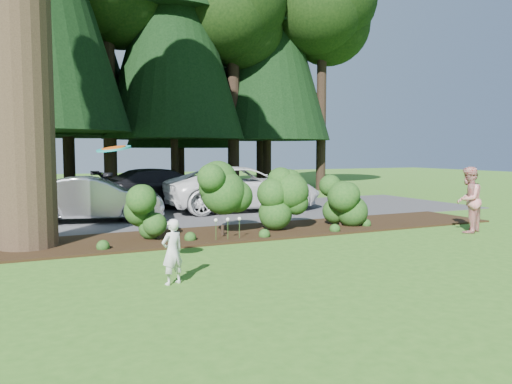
% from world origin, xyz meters
% --- Properties ---
extents(ground, '(80.00, 80.00, 0.00)m').
position_xyz_m(ground, '(0.00, 0.00, 0.00)').
color(ground, '#32661D').
rests_on(ground, ground).
extents(mulch_bed, '(16.00, 2.50, 0.05)m').
position_xyz_m(mulch_bed, '(0.00, 3.25, 0.03)').
color(mulch_bed, black).
rests_on(mulch_bed, ground).
extents(driveway, '(22.00, 6.00, 0.03)m').
position_xyz_m(driveway, '(0.00, 7.50, 0.01)').
color(driveway, '#38383A').
rests_on(driveway, ground).
extents(shrub_row, '(6.53, 1.60, 1.61)m').
position_xyz_m(shrub_row, '(0.77, 3.14, 0.81)').
color(shrub_row, '#174013').
rests_on(shrub_row, ground).
extents(lily_cluster, '(0.69, 0.09, 0.57)m').
position_xyz_m(lily_cluster, '(-0.30, 2.40, 0.50)').
color(lily_cluster, '#174013').
rests_on(lily_cluster, ground).
extents(car_silver_wagon, '(4.26, 2.21, 1.34)m').
position_xyz_m(car_silver_wagon, '(-2.76, 6.97, 0.70)').
color(car_silver_wagon, '#ADADB2').
rests_on(car_silver_wagon, driveway).
extents(car_white_suv, '(5.65, 2.75, 1.55)m').
position_xyz_m(car_white_suv, '(2.46, 7.74, 0.80)').
color(car_white_suv, silver).
rests_on(car_white_suv, driveway).
extents(car_dark_suv, '(5.20, 2.63, 1.45)m').
position_xyz_m(car_dark_suv, '(0.11, 9.80, 0.75)').
color(car_dark_suv, black).
rests_on(car_dark_suv, driveway).
extents(child, '(0.45, 0.37, 1.06)m').
position_xyz_m(child, '(-2.53, -0.76, 0.53)').
color(child, silver).
rests_on(child, ground).
extents(adult, '(1.04, 0.95, 1.73)m').
position_xyz_m(adult, '(5.87, 0.90, 0.86)').
color(adult, '#A8161A').
rests_on(adult, ground).
extents(frisbee, '(0.53, 0.53, 0.14)m').
position_xyz_m(frisbee, '(-3.37, -0.54, 2.18)').
color(frisbee, teal).
rests_on(frisbee, ground).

